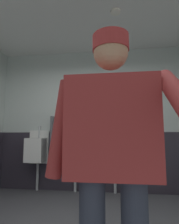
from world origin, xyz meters
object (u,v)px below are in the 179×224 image
object	(u,v)px
urinal_left	(36,150)
soap_dispenser	(66,123)
urinal_right	(115,150)
person	(112,152)
urinal_middle	(74,150)

from	to	relation	value
urinal_left	soap_dispenser	xyz separation A→B (m)	(0.54, 0.12, 0.52)
urinal_right	soap_dispenser	xyz separation A→B (m)	(-0.96, 0.12, 0.52)
person	soap_dispenser	xyz separation A→B (m)	(-0.95, 2.63, 0.34)
urinal_right	soap_dispenser	bearing A→B (deg)	172.90
urinal_right	person	distance (m)	2.51
urinal_left	urinal_right	distance (m)	1.50
urinal_left	person	distance (m)	2.92
urinal_left	soap_dispenser	world-z (taller)	soap_dispenser
soap_dispenser	person	bearing A→B (deg)	-70.07
person	soap_dispenser	size ratio (longest dim) A/B	8.99
urinal_left	urinal_middle	distance (m)	0.75
urinal_left	urinal_middle	bearing A→B (deg)	0.00
urinal_middle	urinal_right	bearing A→B (deg)	0.00
urinal_middle	soap_dispenser	size ratio (longest dim) A/B	6.89
urinal_middle	person	distance (m)	2.62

